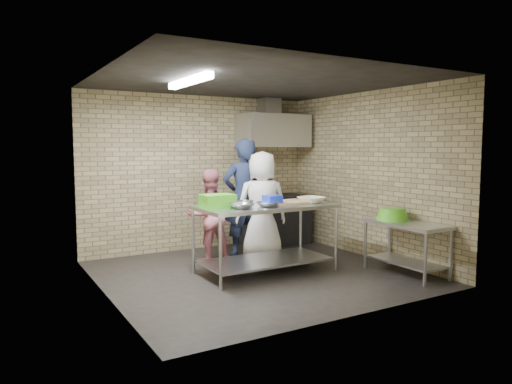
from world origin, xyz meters
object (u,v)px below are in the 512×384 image
prep_table (266,239)px  green_basin (392,214)px  woman_white (262,205)px  stove (275,220)px  woman_pink (209,216)px  side_counter (406,248)px  green_crate (218,201)px  bottle_green (288,136)px  blue_tub (272,200)px  bottle_red (270,135)px  man_navy (243,198)px

prep_table → green_basin: (1.65, -0.84, 0.34)m
woman_white → stove: bearing=-115.3°
stove → woman_pink: size_ratio=0.82×
prep_table → side_counter: 1.99m
green_crate → bottle_green: size_ratio=2.91×
stove → blue_tub: blue_tub is taller
side_counter → green_basin: bearing=94.6°
bottle_red → woman_white: bearing=-127.3°
bottle_red → man_navy: bearing=-141.4°
blue_tub → woman_white: woman_white is taller
side_counter → green_crate: size_ratio=2.75×
side_counter → stove: (-0.45, 2.75, 0.08)m
woman_white → bottle_red: bearing=-110.3°
stove → man_navy: bearing=-149.3°
side_counter → stove: bearing=99.3°
green_crate → side_counter: bearing=-27.0°
woman_pink → man_navy: bearing=-173.2°
woman_white → side_counter: bearing=141.4°
green_basin → man_navy: man_navy is taller
woman_pink → green_crate: bearing=75.8°
green_basin → bottle_red: size_ratio=2.56×
bottle_green → side_counter: bearing=-90.0°
bottle_red → bottle_green: 0.40m
man_navy → woman_pink: (-0.65, -0.04, -0.24)m
stove → green_crate: bearing=-141.1°
prep_table → woman_white: size_ratio=1.13×
bottle_red → prep_table: bearing=-123.6°
green_basin → woman_pink: size_ratio=0.32×
man_navy → woman_pink: size_ratio=1.33×
green_basin → woman_pink: 2.79m
green_crate → stove: bearing=38.9°
bottle_red → bottle_green: bottle_red is taller
blue_tub → bottle_green: bearing=51.1°
green_crate → man_navy: man_navy is taller
green_crate → woman_white: woman_white is taller
woman_pink → woman_white: size_ratio=0.84×
blue_tub → green_basin: (1.60, -0.74, -0.22)m
bottle_red → stove: bearing=-101.8°
man_navy → woman_pink: bearing=12.4°
green_crate → bottle_red: bottle_red is taller
green_crate → woman_white: size_ratio=0.25×
prep_table → green_crate: (-0.70, 0.12, 0.58)m
stove → side_counter: bearing=-80.7°
side_counter → woman_pink: (-2.08, 2.12, 0.35)m
green_crate → man_navy: (0.93, 0.96, -0.10)m
stove → green_crate: green_crate is taller
side_counter → bottle_green: size_ratio=8.00×
bottle_green → woman_pink: bearing=-157.4°
side_counter → woman_white: size_ratio=0.69×
green_crate → bottle_green: 3.11m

